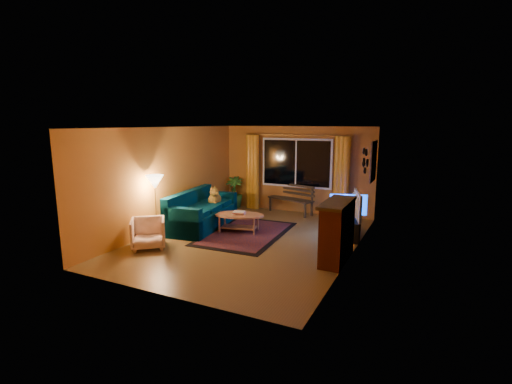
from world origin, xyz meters
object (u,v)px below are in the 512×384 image
at_px(tv_console, 352,227).
at_px(armchair, 148,232).
at_px(coffee_table, 239,223).
at_px(bench, 290,206).
at_px(floor_lamp, 156,207).
at_px(sofa, 202,210).

bearing_deg(tv_console, armchair, -156.52).
bearing_deg(armchair, coffee_table, 17.92).
bearing_deg(armchair, bench, 29.14).
relative_size(floor_lamp, tv_console, 1.33).
xyz_separation_m(bench, sofa, (-1.47, -2.34, 0.24)).
height_order(armchair, coffee_table, armchair).
bearing_deg(tv_console, coffee_table, -174.52).
height_order(sofa, armchair, sofa).
bearing_deg(sofa, tv_console, 6.06).
relative_size(bench, coffee_table, 1.15).
xyz_separation_m(sofa, floor_lamp, (-0.45, -1.18, 0.27)).
bearing_deg(coffee_table, tv_console, 17.39).
distance_m(armchair, tv_console, 4.54).
relative_size(bench, sofa, 0.62).
bearing_deg(bench, sofa, -105.59).
bearing_deg(coffee_table, floor_lamp, -140.63).
xyz_separation_m(floor_lamp, coffee_table, (1.48, 1.21, -0.50)).
bearing_deg(tv_console, sofa, -178.93).
distance_m(sofa, armchair, 1.82).
bearing_deg(floor_lamp, tv_console, 26.58).
height_order(bench, sofa, sofa).
distance_m(armchair, floor_lamp, 0.79).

